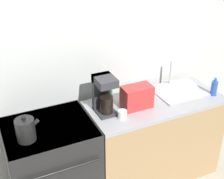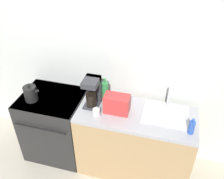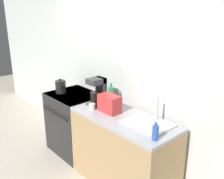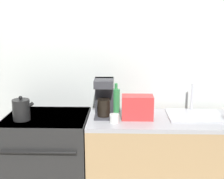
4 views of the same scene
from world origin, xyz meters
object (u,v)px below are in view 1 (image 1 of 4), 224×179
object	(u,v)px
coffee_maker	(104,93)
bottle_green	(109,91)
toaster	(137,97)
stove	(53,167)
kettle	(26,130)
bottle_blue	(214,88)
cup_white	(122,114)

from	to	relation	value
coffee_maker	bottle_green	xyz separation A→B (m)	(0.11, 0.14, -0.07)
toaster	bottle_green	xyz separation A→B (m)	(-0.20, 0.20, 0.01)
toaster	coffee_maker	distance (m)	0.32
stove	toaster	bearing A→B (deg)	-2.62
kettle	coffee_maker	distance (m)	0.75
coffee_maker	kettle	bearing A→B (deg)	-170.01
toaster	bottle_green	distance (m)	0.28
toaster	bottle_blue	xyz separation A→B (m)	(0.82, -0.13, -0.03)
coffee_maker	bottle_blue	world-z (taller)	coffee_maker
stove	toaster	distance (m)	1.02
stove	bottle_green	world-z (taller)	bottle_green
kettle	cup_white	bearing A→B (deg)	-3.27
bottle_blue	stove	bearing A→B (deg)	174.33
coffee_maker	bottle_green	bearing A→B (deg)	51.45
cup_white	kettle	bearing A→B (deg)	176.73
kettle	coffee_maker	bearing A→B (deg)	9.99
coffee_maker	bottle_green	world-z (taller)	coffee_maker
stove	toaster	world-z (taller)	toaster
coffee_maker	stove	bearing A→B (deg)	-177.22
bottle_green	cup_white	size ratio (longest dim) A/B	3.43
stove	bottle_green	distance (m)	0.88
bottle_blue	coffee_maker	bearing A→B (deg)	170.33
kettle	toaster	size ratio (longest dim) A/B	0.79
cup_white	bottle_green	bearing A→B (deg)	88.34
toaster	bottle_green	bearing A→B (deg)	134.45
stove	toaster	xyz separation A→B (m)	(0.85, -0.04, 0.56)
toaster	coffee_maker	size ratio (longest dim) A/B	0.79
bottle_green	coffee_maker	bearing A→B (deg)	-128.55
stove	coffee_maker	size ratio (longest dim) A/B	2.59
stove	coffee_maker	bearing A→B (deg)	2.78
kettle	toaster	bearing A→B (deg)	3.56
toaster	cup_white	xyz separation A→B (m)	(-0.21, -0.11, -0.07)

